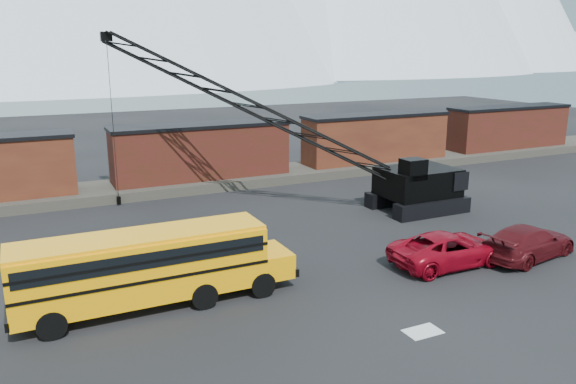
% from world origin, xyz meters
% --- Properties ---
extents(ground, '(160.00, 160.00, 0.00)m').
position_xyz_m(ground, '(0.00, 0.00, 0.00)').
color(ground, black).
rests_on(ground, ground).
extents(gravel_berm, '(120.00, 5.00, 0.70)m').
position_xyz_m(gravel_berm, '(0.00, 22.00, 0.35)').
color(gravel_berm, '#453F38').
rests_on(gravel_berm, ground).
extents(boxcar_mid, '(13.70, 3.10, 4.17)m').
position_xyz_m(boxcar_mid, '(0.00, 22.00, 2.76)').
color(boxcar_mid, '#4B1715').
rests_on(boxcar_mid, gravel_berm).
extents(boxcar_east_near, '(13.70, 3.10, 4.17)m').
position_xyz_m(boxcar_east_near, '(16.00, 22.00, 2.76)').
color(boxcar_east_near, '#441A13').
rests_on(boxcar_east_near, gravel_berm).
extents(boxcar_east_far, '(13.70, 3.10, 4.17)m').
position_xyz_m(boxcar_east_far, '(32.00, 22.00, 2.76)').
color(boxcar_east_far, '#4B1715').
rests_on(boxcar_east_far, gravel_berm).
extents(snow_patch, '(1.40, 0.90, 0.02)m').
position_xyz_m(snow_patch, '(0.50, -4.00, 0.01)').
color(snow_patch, silver).
rests_on(snow_patch, ground).
extents(school_bus, '(11.65, 2.65, 3.19)m').
position_xyz_m(school_bus, '(-8.18, 2.63, 1.79)').
color(school_bus, '#FFA105').
rests_on(school_bus, ground).
extents(red_pickup, '(6.00, 2.83, 1.66)m').
position_xyz_m(red_pickup, '(5.94, 0.91, 0.83)').
color(red_pickup, maroon).
rests_on(red_pickup, ground).
extents(maroon_suv, '(6.18, 3.36, 1.70)m').
position_xyz_m(maroon_suv, '(10.29, -0.08, 0.85)').
color(maroon_suv, '#4A0D12').
rests_on(maroon_suv, ground).
extents(crawler_crane, '(20.93, 12.26, 11.64)m').
position_xyz_m(crawler_crane, '(1.21, 14.39, 6.72)').
color(crawler_crane, black).
rests_on(crawler_crane, ground).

